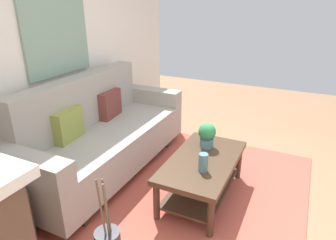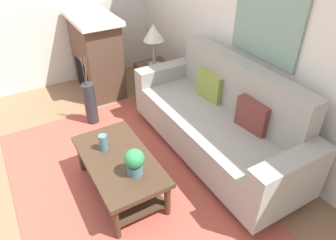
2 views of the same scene
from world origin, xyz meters
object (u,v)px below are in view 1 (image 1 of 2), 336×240
couch (102,136)px  tabletop_vase (203,162)px  throw_pillow_olive (68,125)px  potted_plant_tabletop (207,134)px  framed_painting (57,34)px  coffee_table (202,169)px  throw_pillow_maroon (110,104)px

couch → tabletop_vase: (-0.20, -1.26, 0.08)m
couch → throw_pillow_olive: (-0.35, 0.13, 0.25)m
potted_plant_tabletop → framed_painting: framed_painting is taller
potted_plant_tabletop → framed_painting: 1.88m
couch → coffee_table: bearing=-90.0°
throw_pillow_olive → potted_plant_tabletop: (0.61, -1.26, -0.11)m
throw_pillow_olive → coffee_table: 1.41m
coffee_table → tabletop_vase: tabletop_vase is taller
coffee_table → potted_plant_tabletop: size_ratio=4.20×
throw_pillow_olive → tabletop_vase: throw_pillow_olive is taller
throw_pillow_olive → throw_pillow_maroon: 0.70m
tabletop_vase → couch: bearing=81.2°
throw_pillow_olive → tabletop_vase: bearing=-83.5°
couch → throw_pillow_olive: 0.45m
throw_pillow_maroon → potted_plant_tabletop: bearing=-94.2°
throw_pillow_olive → coffee_table: throw_pillow_olive is taller
throw_pillow_maroon → tabletop_vase: 1.50m
couch → coffee_table: size_ratio=2.05×
potted_plant_tabletop → framed_painting: bearing=99.2°
couch → throw_pillow_maroon: 0.45m
throw_pillow_maroon → coffee_table: bearing=-104.9°
coffee_table → throw_pillow_olive: bearing=105.0°
couch → framed_painting: framed_painting is taller
tabletop_vase → throw_pillow_olive: bearing=96.5°
throw_pillow_olive → coffee_table: size_ratio=0.33×
throw_pillow_maroon → coffee_table: throw_pillow_maroon is taller
couch → potted_plant_tabletop: size_ratio=8.60×
throw_pillow_olive → tabletop_vase: (0.16, -1.38, -0.17)m
throw_pillow_maroon → potted_plant_tabletop: size_ratio=1.37×
coffee_table → tabletop_vase: size_ratio=6.52×
throw_pillow_maroon → throw_pillow_olive: bearing=180.0°
throw_pillow_maroon → tabletop_vase: bearing=-111.6°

